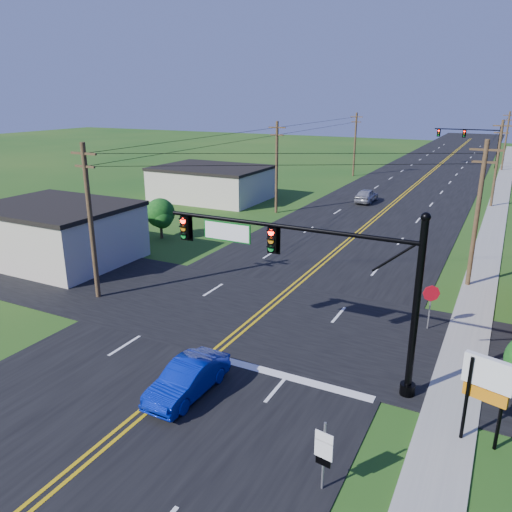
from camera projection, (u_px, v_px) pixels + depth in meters
The scene contains 20 objects.
ground at pixel (96, 447), 16.98m from camera, with size 260.00×260.00×0.00m, color #174714.
road_main at pixel (401, 195), 59.31m from camera, with size 16.00×220.00×0.04m, color black.
road_cross at pixel (256, 315), 27.13m from camera, with size 70.00×10.00×0.04m, color black.
sidewalk at pixel (494, 223), 46.29m from camera, with size 2.00×160.00×0.08m, color gray.
signal_mast_main at pixel (306, 266), 20.41m from camera, with size 11.30×0.60×7.48m.
signal_mast_far at pixel (470, 139), 81.39m from camera, with size 10.98×0.60×7.48m.
cream_bldg_near at pixel (57, 233), 35.56m from camera, with size 10.20×8.20×4.10m.
cream_bldg_far at pixel (212, 183), 56.81m from camera, with size 12.20×9.20×3.70m.
utility_pole_left_a at pixel (90, 220), 28.11m from camera, with size 1.80×0.28×9.00m.
utility_pole_left_b at pixel (277, 166), 49.27m from camera, with size 1.80×0.28×9.00m.
utility_pole_left_c at pixel (355, 143), 72.13m from camera, with size 1.80×0.28×9.00m.
utility_pole_right_a at pixel (477, 212), 29.90m from camera, with size 1.80×0.28×9.00m.
utility_pole_right_b at pixel (497, 162), 51.92m from camera, with size 1.80×0.28×9.00m.
utility_pole_right_c at pixel (506, 140), 77.32m from camera, with size 1.80×0.28×9.00m.
tree_left at pixel (160, 213), 41.01m from camera, with size 2.40×2.40×3.37m.
blue_car at pixel (188, 379), 19.75m from camera, with size 1.46×4.19×1.38m, color #071B9B.
distant_car at pixel (367, 196), 55.20m from camera, with size 1.79×4.44×1.51m, color #A6A5AA.
route_sign at pixel (324, 452), 14.73m from camera, with size 0.59×0.14×2.39m.
stop_sign at pixel (431, 298), 24.97m from camera, with size 0.80×0.39×2.41m.
pylon_sign at pixel (487, 383), 16.40m from camera, with size 1.61×0.65×3.31m.
Camera 1 is at (11.28, -10.11, 11.44)m, focal length 35.00 mm.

